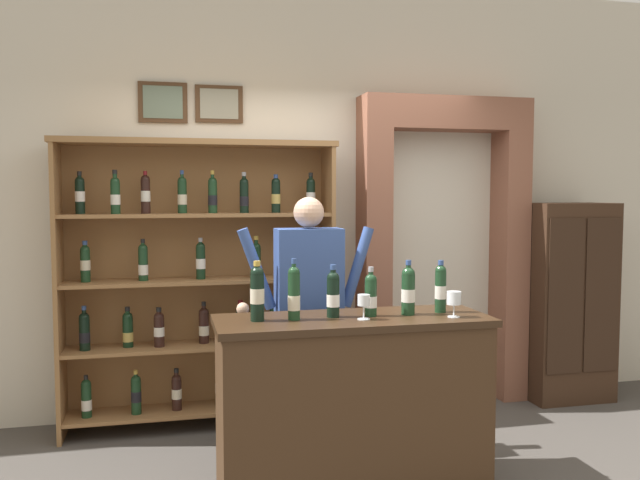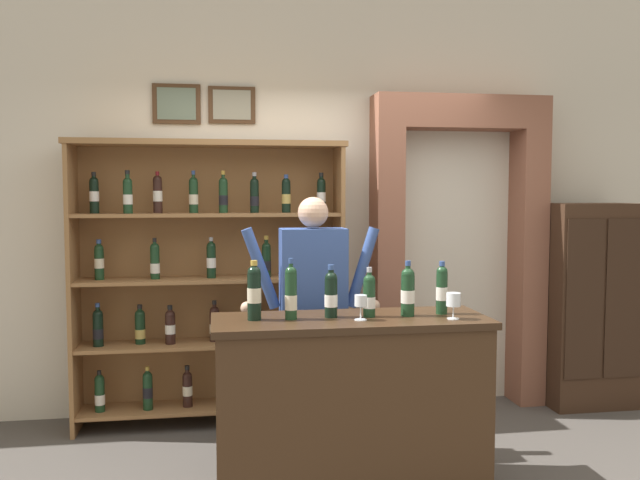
% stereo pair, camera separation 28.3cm
% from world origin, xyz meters
% --- Properties ---
extents(back_wall, '(12.00, 0.19, 3.33)m').
position_xyz_m(back_wall, '(-0.00, 1.60, 1.67)').
color(back_wall, beige).
rests_on(back_wall, ground).
extents(wine_shelf, '(1.96, 0.37, 2.06)m').
position_xyz_m(wine_shelf, '(-0.83, 1.27, 1.09)').
color(wine_shelf, olive).
rests_on(wine_shelf, ground).
extents(archway_doorway, '(1.38, 0.45, 2.44)m').
position_xyz_m(archway_doorway, '(1.10, 1.46, 1.34)').
color(archway_doorway, brown).
rests_on(archway_doorway, ground).
extents(side_cabinet, '(0.68, 0.42, 1.61)m').
position_xyz_m(side_cabinet, '(2.13, 1.21, 0.81)').
color(side_cabinet, '#382316').
rests_on(side_cabinet, ground).
extents(tasting_counter, '(1.55, 0.56, 1.00)m').
position_xyz_m(tasting_counter, '(-0.05, -0.00, 0.50)').
color(tasting_counter, '#422B19').
rests_on(tasting_counter, ground).
extents(shopkeeper, '(0.91, 0.22, 1.67)m').
position_xyz_m(shopkeeper, '(-0.18, 0.57, 1.03)').
color(shopkeeper, '#2D3347').
rests_on(shopkeeper, ground).
extents(tasting_bottle_bianco, '(0.08, 0.08, 0.33)m').
position_xyz_m(tasting_bottle_bianco, '(-0.58, 0.01, 1.16)').
color(tasting_bottle_bianco, black).
rests_on(tasting_bottle_bianco, tasting_counter).
extents(tasting_bottle_riserva, '(0.07, 0.07, 0.34)m').
position_xyz_m(tasting_bottle_riserva, '(-0.38, -0.00, 1.15)').
color(tasting_bottle_riserva, '#19381E').
rests_on(tasting_bottle_riserva, tasting_counter).
extents(tasting_bottle_brunello, '(0.07, 0.07, 0.30)m').
position_xyz_m(tasting_bottle_brunello, '(-0.15, 0.02, 1.13)').
color(tasting_bottle_brunello, black).
rests_on(tasting_bottle_brunello, tasting_counter).
extents(tasting_bottle_vin_santo, '(0.07, 0.07, 0.28)m').
position_xyz_m(tasting_bottle_vin_santo, '(0.06, 0.01, 1.12)').
color(tasting_bottle_vin_santo, '#19381E').
rests_on(tasting_bottle_vin_santo, tasting_counter).
extents(tasting_bottle_rosso, '(0.08, 0.08, 0.31)m').
position_xyz_m(tasting_bottle_rosso, '(0.28, -0.00, 1.14)').
color(tasting_bottle_rosso, '#19381E').
rests_on(tasting_bottle_rosso, tasting_counter).
extents(tasting_bottle_chianti, '(0.07, 0.07, 0.31)m').
position_xyz_m(tasting_bottle_chianti, '(0.49, 0.03, 1.14)').
color(tasting_bottle_chianti, '#19381E').
rests_on(tasting_bottle_chianti, tasting_counter).
extents(wine_glass_left, '(0.07, 0.07, 0.14)m').
position_xyz_m(wine_glass_left, '(-0.01, -0.08, 1.10)').
color(wine_glass_left, silver).
rests_on(wine_glass_left, tasting_counter).
extents(wine_glass_right, '(0.08, 0.08, 0.15)m').
position_xyz_m(wine_glass_right, '(0.50, -0.13, 1.10)').
color(wine_glass_right, silver).
rests_on(wine_glass_right, tasting_counter).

